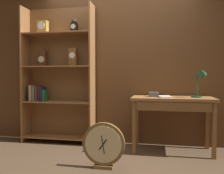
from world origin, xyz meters
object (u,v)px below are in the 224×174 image
object	(u,v)px
open_repair_manual	(165,97)
round_clock_large	(103,145)
bookshelf	(57,75)
workbench	(172,105)
toolbox_small	(154,94)
desk_lamp	(200,78)

from	to	relation	value
open_repair_manual	round_clock_large	bearing A→B (deg)	-145.84
round_clock_large	bookshelf	bearing A→B (deg)	135.46
round_clock_large	open_repair_manual	bearing A→B (deg)	44.57
bookshelf	open_repair_manual	world-z (taller)	bookshelf
workbench	toolbox_small	world-z (taller)	toolbox_small
desk_lamp	round_clock_large	xyz separation A→B (m)	(-1.23, -0.83, -0.80)
workbench	open_repair_manual	bearing A→B (deg)	-144.49
workbench	open_repair_manual	xyz separation A→B (m)	(-0.11, -0.08, 0.12)
toolbox_small	open_repair_manual	size ratio (longest dim) A/B	0.64
bookshelf	round_clock_large	world-z (taller)	bookshelf
bookshelf	desk_lamp	size ratio (longest dim) A/B	5.10
bookshelf	round_clock_large	xyz separation A→B (m)	(1.03, -1.01, -0.85)
bookshelf	toolbox_small	world-z (taller)	bookshelf
bookshelf	workbench	distance (m)	1.94
open_repair_manual	round_clock_large	size ratio (longest dim) A/B	0.40
open_repair_manual	toolbox_small	bearing A→B (deg)	131.63
desk_lamp	open_repair_manual	bearing A→B (deg)	-168.64
desk_lamp	toolbox_small	distance (m)	0.70
bookshelf	desk_lamp	world-z (taller)	bookshelf
desk_lamp	toolbox_small	xyz separation A→B (m)	(-0.66, 0.03, -0.24)
open_repair_manual	workbench	bearing A→B (deg)	25.11
workbench	round_clock_large	world-z (taller)	workbench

